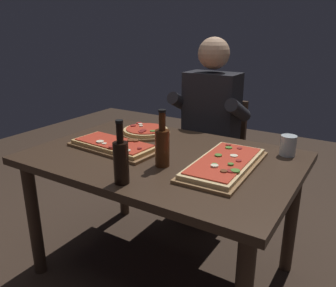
{
  "coord_description": "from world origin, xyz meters",
  "views": [
    {
      "loc": [
        0.93,
        -1.44,
        1.39
      ],
      "look_at": [
        0.0,
        0.05,
        0.79
      ],
      "focal_mm": 36.59,
      "sensor_mm": 36.0,
      "label": 1
    }
  ],
  "objects": [
    {
      "name": "ground_plane",
      "position": [
        0.0,
        0.0,
        0.0
      ],
      "size": [
        6.4,
        6.4,
        0.0
      ],
      "primitive_type": "plane",
      "color": "#38281E"
    },
    {
      "name": "pizza_rectangular_front",
      "position": [
        -0.28,
        -0.07,
        0.76
      ],
      "size": [
        0.54,
        0.28,
        0.05
      ],
      "color": "brown",
      "rests_on": "dining_table"
    },
    {
      "name": "pizza_rectangular_left",
      "position": [
        0.35,
        0.01,
        0.76
      ],
      "size": [
        0.29,
        0.58,
        0.05
      ],
      "color": "olive",
      "rests_on": "dining_table"
    },
    {
      "name": "dining_table",
      "position": [
        0.0,
        0.0,
        0.64
      ],
      "size": [
        1.4,
        0.96,
        0.74
      ],
      "color": "#3D2B1E",
      "rests_on": "ground_plane"
    },
    {
      "name": "wine_bottle_dark",
      "position": [
        0.04,
        -0.39,
        0.85
      ],
      "size": [
        0.07,
        0.07,
        0.28
      ],
      "color": "black",
      "rests_on": "dining_table"
    },
    {
      "name": "oil_bottle_amber",
      "position": [
        0.08,
        -0.13,
        0.85
      ],
      "size": [
        0.07,
        0.07,
        0.28
      ],
      "color": "#47230F",
      "rests_on": "dining_table"
    },
    {
      "name": "diner_chair",
      "position": [
        -0.08,
        0.86,
        0.49
      ],
      "size": [
        0.44,
        0.44,
        0.87
      ],
      "color": "#3D2B1E",
      "rests_on": "ground_plane"
    },
    {
      "name": "pizza_round_far",
      "position": [
        -0.3,
        0.25,
        0.76
      ],
      "size": [
        0.31,
        0.31,
        0.05
      ],
      "color": "olive",
      "rests_on": "dining_table"
    },
    {
      "name": "tumbler_near_camera",
      "position": [
        0.56,
        0.35,
        0.79
      ],
      "size": [
        0.08,
        0.08,
        0.11
      ],
      "color": "silver",
      "rests_on": "dining_table"
    },
    {
      "name": "seated_diner",
      "position": [
        -0.08,
        0.74,
        0.74
      ],
      "size": [
        0.53,
        0.41,
        1.33
      ],
      "color": "#23232D",
      "rests_on": "ground_plane"
    }
  ]
}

